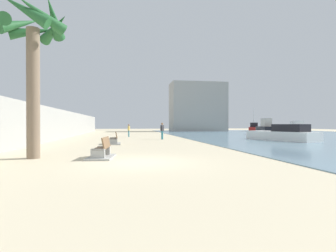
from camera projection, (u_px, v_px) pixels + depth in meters
The scene contains 13 objects.
ground_plane at pixel (130, 139), 28.70m from camera, with size 120.00×120.00×0.00m, color beige.
seawall at pixel (57, 124), 27.48m from camera, with size 0.80×64.00×3.10m, color #9E9E99.
water_bay at pixel (327, 137), 32.58m from camera, with size 36.00×68.00×0.04m, color #6B8EA3.
palm_tree at pixel (34, 42), 12.14m from camera, with size 3.37×3.36×7.26m.
bench_near at pixel (102, 153), 12.31m from camera, with size 1.32×2.20×0.98m.
bench_far at pixel (114, 141), 20.75m from camera, with size 1.16×2.13×0.98m.
person_walking at pixel (162, 130), 27.12m from camera, with size 0.42×0.38×1.72m.
person_standing at pixel (129, 130), 32.44m from camera, with size 0.26×0.51×1.57m.
boat_distant at pixel (283, 134), 24.92m from camera, with size 4.17×7.19×1.53m.
boat_far_left at pixel (265, 128), 39.53m from camera, with size 3.47×7.07×2.37m.
boat_outer at pixel (296, 129), 43.24m from camera, with size 4.45×7.11×2.05m.
boat_far_right at pixel (254, 128), 56.58m from camera, with size 4.87×6.98×5.05m.
harbor_building at pixel (198, 107), 58.79m from camera, with size 12.00×6.00×10.65m, color #9E9E99.
Camera 1 is at (-0.55, -10.98, 1.58)m, focal length 28.34 mm.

